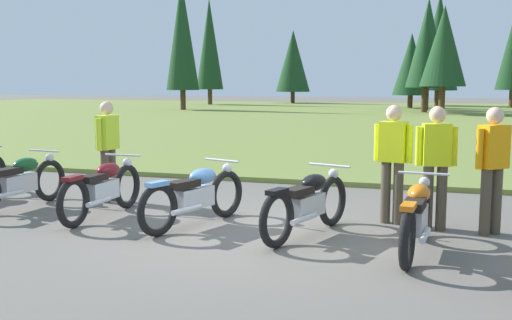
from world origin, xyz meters
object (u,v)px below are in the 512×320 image
(rider_checking_bike, at_px, (108,145))
(rider_in_hivis_vest, at_px, (493,163))
(rider_near_row_end, at_px, (436,161))
(motorcycle_maroon, at_px, (103,188))
(rider_with_back_turned, at_px, (393,157))
(motorcycle_orange, at_px, (417,216))
(motorcycle_british_green, at_px, (19,181))
(motorcycle_sky_blue, at_px, (195,195))
(motorcycle_black, at_px, (307,203))

(rider_checking_bike, distance_m, rider_in_hivis_vest, 5.95)
(rider_checking_bike, bearing_deg, rider_near_row_end, -4.78)
(motorcycle_maroon, bearing_deg, rider_with_back_turned, 11.97)
(rider_checking_bike, xyz_separation_m, rider_near_row_end, (5.22, -0.44, 0.00))
(motorcycle_orange, distance_m, rider_with_back_turned, 1.59)
(motorcycle_british_green, distance_m, rider_with_back_turned, 5.75)
(motorcycle_british_green, distance_m, motorcycle_orange, 6.14)
(rider_checking_bike, bearing_deg, rider_in_hivis_vest, -4.50)
(motorcycle_maroon, height_order, motorcycle_sky_blue, same)
(rider_near_row_end, bearing_deg, rider_in_hivis_vest, -2.44)
(motorcycle_black, relative_size, rider_in_hivis_vest, 1.22)
(motorcycle_maroon, bearing_deg, rider_in_hivis_vest, 6.43)
(rider_with_back_turned, height_order, rider_in_hivis_vest, same)
(motorcycle_british_green, distance_m, motorcycle_black, 4.72)
(motorcycle_black, height_order, motorcycle_orange, same)
(motorcycle_british_green, bearing_deg, rider_in_hivis_vest, 3.83)
(motorcycle_sky_blue, bearing_deg, motorcycle_orange, -9.01)
(motorcycle_maroon, height_order, rider_near_row_end, rider_near_row_end)
(motorcycle_british_green, bearing_deg, motorcycle_maroon, -5.08)
(motorcycle_british_green, relative_size, motorcycle_sky_blue, 1.04)
(motorcycle_british_green, relative_size, rider_near_row_end, 1.26)
(motorcycle_maroon, height_order, motorcycle_black, same)
(motorcycle_british_green, xyz_separation_m, motorcycle_black, (4.71, -0.32, 0.00))
(rider_in_hivis_vest, xyz_separation_m, rider_near_row_end, (-0.71, 0.03, 0.00))
(motorcycle_orange, bearing_deg, rider_near_row_end, 81.92)
(rider_near_row_end, bearing_deg, motorcycle_maroon, -172.25)
(motorcycle_british_green, xyz_separation_m, rider_near_row_end, (6.27, 0.50, 0.51))
(rider_checking_bike, bearing_deg, motorcycle_british_green, -138.28)
(motorcycle_british_green, relative_size, motorcycle_maroon, 1.00)
(motorcycle_maroon, xyz_separation_m, motorcycle_orange, (4.51, -0.58, 0.00))
(motorcycle_maroon, relative_size, rider_in_hivis_vest, 1.26)
(rider_in_hivis_vest, bearing_deg, rider_near_row_end, 177.56)
(motorcycle_sky_blue, distance_m, rider_with_back_turned, 2.81)
(motorcycle_sky_blue, bearing_deg, rider_with_back_turned, 20.78)
(motorcycle_british_green, bearing_deg, rider_checking_bike, 41.72)
(motorcycle_british_green, distance_m, rider_near_row_end, 6.31)
(motorcycle_sky_blue, xyz_separation_m, rider_in_hivis_vest, (3.87, 0.72, 0.51))
(motorcycle_maroon, bearing_deg, motorcycle_british_green, 174.92)
(rider_in_hivis_vest, bearing_deg, motorcycle_maroon, -173.57)
(motorcycle_british_green, height_order, rider_in_hivis_vest, rider_in_hivis_vest)
(motorcycle_black, height_order, rider_checking_bike, rider_checking_bike)
(rider_with_back_turned, bearing_deg, motorcycle_black, -133.11)
(motorcycle_sky_blue, height_order, motorcycle_orange, same)
(motorcycle_sky_blue, distance_m, motorcycle_orange, 3.03)
(motorcycle_orange, bearing_deg, rider_checking_bike, 161.81)
(motorcycle_maroon, relative_size, motorcycle_orange, 1.00)
(motorcycle_orange, distance_m, rider_in_hivis_vest, 1.57)
(motorcycle_black, distance_m, rider_in_hivis_vest, 2.46)
(motorcycle_british_green, distance_m, rider_checking_bike, 1.49)
(motorcycle_british_green, xyz_separation_m, motorcycle_sky_blue, (3.10, -0.25, 0.00))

